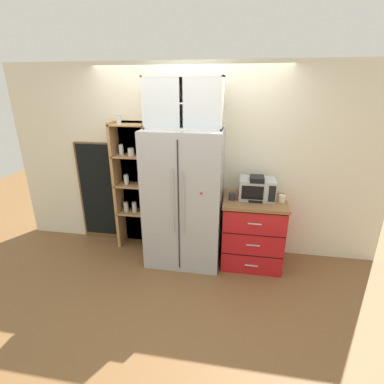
{
  "coord_description": "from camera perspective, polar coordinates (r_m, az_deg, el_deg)",
  "views": [
    {
      "loc": [
        0.68,
        -3.37,
        2.25
      ],
      "look_at": [
        0.1,
        -0.0,
        0.98
      ],
      "focal_mm": 26.67,
      "sensor_mm": 36.0,
      "label": 1
    }
  ],
  "objects": [
    {
      "name": "ground_plane",
      "position": [
        4.11,
        -1.4,
        -12.79
      ],
      "size": [
        10.86,
        10.86,
        0.0
      ],
      "primitive_type": "plane",
      "color": "brown"
    },
    {
      "name": "wall_back_cream",
      "position": [
        3.95,
        -0.43,
        6.15
      ],
      "size": [
        5.15,
        0.1,
        2.55
      ],
      "primitive_type": "cube",
      "color": "silver",
      "rests_on": "ground"
    },
    {
      "name": "refrigerator",
      "position": [
        3.69,
        -1.53,
        -1.2
      ],
      "size": [
        0.96,
        0.73,
        1.78
      ],
      "color": "#ADAFB5",
      "rests_on": "ground"
    },
    {
      "name": "pantry_shelf_column",
      "position": [
        4.14,
        -11.36,
        1.66
      ],
      "size": [
        0.55,
        0.31,
        1.9
      ],
      "color": "brown",
      "rests_on": "ground"
    },
    {
      "name": "counter_cabinet",
      "position": [
        3.86,
        11.99,
        -7.73
      ],
      "size": [
        0.79,
        0.64,
        0.91
      ],
      "color": "red",
      "rests_on": "ground"
    },
    {
      "name": "microwave",
      "position": [
        3.67,
        12.87,
        0.66
      ],
      "size": [
        0.44,
        0.33,
        0.26
      ],
      "color": "#ADAFB5",
      "rests_on": "counter_cabinet"
    },
    {
      "name": "coffee_maker",
      "position": [
        3.63,
        12.68,
        0.83
      ],
      "size": [
        0.17,
        0.2,
        0.31
      ],
      "color": "black",
      "rests_on": "counter_cabinet"
    },
    {
      "name": "mug_cream",
      "position": [
        3.67,
        17.57,
        -1.24
      ],
      "size": [
        0.12,
        0.08,
        0.09
      ],
      "color": "silver",
      "rests_on": "counter_cabinet"
    },
    {
      "name": "mug_charcoal",
      "position": [
        3.6,
        8.0,
        -0.88
      ],
      "size": [
        0.12,
        0.08,
        0.09
      ],
      "color": "#2D2D33",
      "rests_on": "counter_cabinet"
    },
    {
      "name": "bottle_green",
      "position": [
        3.62,
        12.65,
        0.41
      ],
      "size": [
        0.06,
        0.06,
        0.29
      ],
      "color": "#285B33",
      "rests_on": "counter_cabinet"
    },
    {
      "name": "upper_cabinet",
      "position": [
        3.48,
        -1.56,
        17.45
      ],
      "size": [
        0.92,
        0.32,
        0.58
      ],
      "color": "silver",
      "rests_on": "refrigerator"
    },
    {
      "name": "chalkboard_menu",
      "position": [
        4.48,
        -18.13,
        -0.07
      ],
      "size": [
        0.6,
        0.04,
        1.51
      ],
      "color": "brown",
      "rests_on": "ground"
    }
  ]
}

